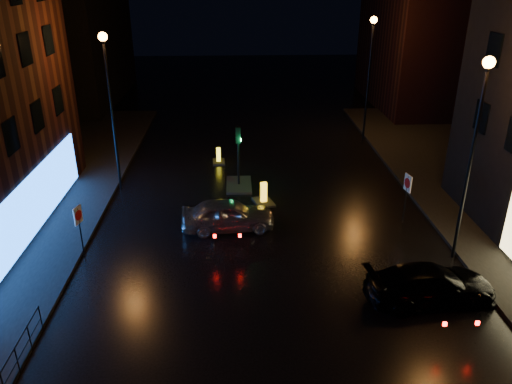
% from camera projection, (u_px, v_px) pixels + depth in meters
% --- Properties ---
extents(ground, '(120.00, 120.00, 0.00)m').
position_uv_depth(ground, '(283.00, 365.00, 15.45)').
color(ground, black).
rests_on(ground, ground).
extents(building_far_left, '(8.00, 16.00, 14.00)m').
position_uv_depth(building_far_left, '(67.00, 21.00, 43.83)').
color(building_far_left, black).
rests_on(building_far_left, ground).
extents(building_far_right, '(8.00, 14.00, 12.00)m').
position_uv_depth(building_far_right, '(424.00, 35.00, 42.72)').
color(building_far_right, black).
rests_on(building_far_right, ground).
extents(street_lamp_lfar, '(0.44, 0.44, 8.37)m').
position_uv_depth(street_lamp_lfar, '(109.00, 89.00, 25.61)').
color(street_lamp_lfar, black).
rests_on(street_lamp_lfar, ground).
extents(street_lamp_rnear, '(0.44, 0.44, 8.37)m').
position_uv_depth(street_lamp_rnear, '(476.00, 132.00, 18.94)').
color(street_lamp_rnear, black).
rests_on(street_lamp_rnear, ground).
extents(street_lamp_rfar, '(0.44, 0.44, 8.37)m').
position_uv_depth(street_lamp_rfar, '(370.00, 60.00, 33.51)').
color(street_lamp_rfar, black).
rests_on(street_lamp_rfar, ground).
extents(traffic_signal, '(1.40, 2.40, 3.45)m').
position_uv_depth(traffic_signal, '(239.00, 178.00, 27.95)').
color(traffic_signal, black).
rests_on(traffic_signal, ground).
extents(guard_railing, '(0.05, 6.04, 1.00)m').
position_uv_depth(guard_railing, '(2.00, 380.00, 13.92)').
color(guard_railing, black).
rests_on(guard_railing, ground).
extents(silver_hatchback, '(4.45, 2.10, 1.47)m').
position_uv_depth(silver_hatchback, '(228.00, 215.00, 23.25)').
color(silver_hatchback, '#B3B7BC').
rests_on(silver_hatchback, ground).
extents(dark_sedan, '(4.96, 2.42, 1.39)m').
position_uv_depth(dark_sedan, '(431.00, 284.00, 18.19)').
color(dark_sedan, black).
rests_on(dark_sedan, ground).
extents(bollard_near, '(1.23, 1.53, 1.17)m').
position_uv_depth(bollard_near, '(264.00, 199.00, 25.98)').
color(bollard_near, black).
rests_on(bollard_near, ground).
extents(bollard_far, '(0.80, 1.15, 0.98)m').
position_uv_depth(bollard_far, '(219.00, 159.00, 31.45)').
color(bollard_far, black).
rests_on(bollard_far, ground).
extents(road_sign_left, '(0.20, 0.56, 2.33)m').
position_uv_depth(road_sign_left, '(79.00, 219.00, 20.62)').
color(road_sign_left, black).
rests_on(road_sign_left, ground).
extents(road_sign_right, '(0.17, 0.60, 2.49)m').
position_uv_depth(road_sign_right, '(407.00, 187.00, 23.34)').
color(road_sign_right, black).
rests_on(road_sign_right, ground).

